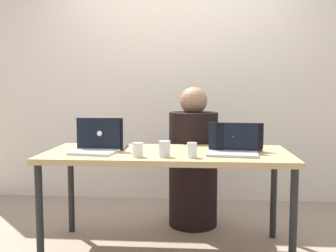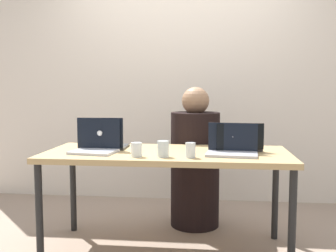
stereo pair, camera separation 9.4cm
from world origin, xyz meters
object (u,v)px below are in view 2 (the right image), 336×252
(water_glass_center, at_px, (163,150))
(laptop_back_left, at_px, (103,142))
(water_glass_right, at_px, (190,151))
(laptop_front_left, at_px, (96,145))
(laptop_back_right, at_px, (237,145))
(person_at_center, at_px, (195,165))
(water_glass_left, at_px, (137,151))
(laptop_front_right, at_px, (232,148))

(water_glass_center, bearing_deg, laptop_back_left, 148.19)
(water_glass_right, bearing_deg, laptop_front_left, 166.95)
(laptop_back_right, xyz_separation_m, laptop_front_left, (-1.02, -0.17, 0.01))
(person_at_center, xyz_separation_m, water_glass_left, (-0.36, -0.82, 0.25))
(laptop_back_left, distance_m, laptop_front_left, 0.16)
(laptop_back_right, relative_size, water_glass_center, 3.59)
(water_glass_right, height_order, water_glass_left, water_glass_right)
(water_glass_left, bearing_deg, person_at_center, 66.28)
(laptop_back_left, xyz_separation_m, laptop_front_right, (0.96, -0.17, -0.01))
(water_glass_right, height_order, water_glass_center, water_glass_center)
(laptop_front_left, distance_m, water_glass_right, 0.71)
(laptop_front_left, xyz_separation_m, water_glass_right, (0.69, -0.16, -0.01))
(laptop_back_right, bearing_deg, laptop_back_left, -13.83)
(water_glass_right, bearing_deg, laptop_back_right, 44.98)
(laptop_back_left, height_order, water_glass_center, laptop_back_left)
(laptop_back_right, bearing_deg, laptop_front_right, 61.01)
(laptop_front_left, relative_size, water_glass_right, 3.36)
(laptop_back_left, height_order, laptop_front_right, laptop_back_left)
(person_at_center, relative_size, water_glass_right, 12.08)
(person_at_center, distance_m, water_glass_center, 0.87)
(laptop_front_right, distance_m, water_glass_right, 0.32)
(laptop_back_left, xyz_separation_m, water_glass_center, (0.50, -0.31, -0.01))
(laptop_back_left, xyz_separation_m, water_glass_right, (0.68, -0.32, -0.01))
(laptop_front_left, relative_size, water_glass_center, 3.11)
(person_at_center, distance_m, water_glass_left, 0.93)
(laptop_front_right, relative_size, laptop_front_left, 1.09)
(laptop_back_right, bearing_deg, water_glass_center, 17.70)
(laptop_front_right, bearing_deg, laptop_back_right, 81.23)
(laptop_back_right, bearing_deg, water_glass_right, 30.71)
(water_glass_center, bearing_deg, water_glass_left, -175.65)
(person_at_center, relative_size, water_glass_left, 12.60)
(laptop_front_right, height_order, water_glass_center, laptop_front_right)
(laptop_back_right, height_order, water_glass_left, laptop_back_right)
(person_at_center, xyz_separation_m, water_glass_right, (0.00, -0.82, 0.25))
(laptop_front_left, bearing_deg, water_glass_left, -17.97)
(person_at_center, distance_m, laptop_back_right, 0.64)
(laptop_back_left, bearing_deg, water_glass_left, 133.89)
(laptop_front_left, bearing_deg, person_at_center, 52.40)
(laptop_front_left, distance_m, water_glass_center, 0.53)
(laptop_back_left, xyz_separation_m, laptop_front_left, (-0.01, -0.16, -0.00))
(laptop_front_right, xyz_separation_m, water_glass_center, (-0.46, -0.14, 0.00))
(laptop_front_right, bearing_deg, laptop_back_left, 176.02)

